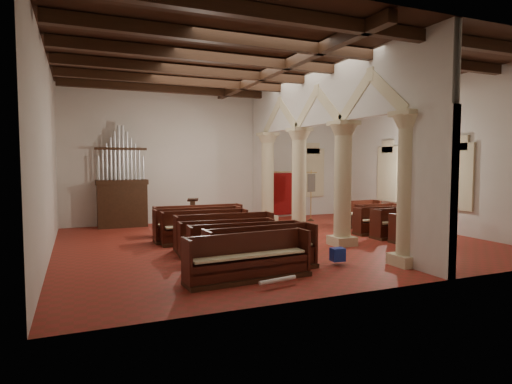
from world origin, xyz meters
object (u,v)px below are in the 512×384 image
at_px(pipe_organ, 122,195).
at_px(nave_pew_0, 249,265).
at_px(processional_banner, 311,204).
at_px(lectern, 193,213).
at_px(aisle_pew_0, 416,232).

height_order(pipe_organ, nave_pew_0, pipe_organ).
bearing_deg(processional_banner, pipe_organ, 149.32).
bearing_deg(pipe_organ, processional_banner, -9.93).
distance_m(pipe_organ, processional_banner, 8.47).
distance_m(lectern, aisle_pew_0, 9.48).
xyz_separation_m(pipe_organ, processional_banner, (8.32, -1.46, -0.57)).
bearing_deg(aisle_pew_0, nave_pew_0, -163.43).
bearing_deg(aisle_pew_0, processional_banner, 95.37).
xyz_separation_m(lectern, processional_banner, (5.30, -1.34, 0.32)).
height_order(lectern, processional_banner, processional_banner).
height_order(nave_pew_0, aisle_pew_0, nave_pew_0).
relative_size(pipe_organ, nave_pew_0, 1.43).
distance_m(pipe_organ, lectern, 3.15).
bearing_deg(processional_banner, nave_pew_0, -148.65).
distance_m(pipe_organ, nave_pew_0, 9.94).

